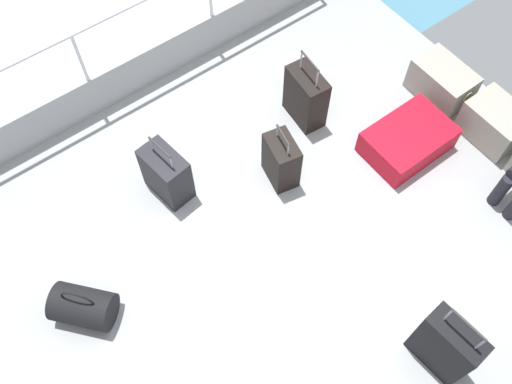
% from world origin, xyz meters
% --- Properties ---
extents(ground_plane, '(4.40, 5.20, 0.06)m').
position_xyz_m(ground_plane, '(0.00, 0.00, -0.03)').
color(ground_plane, '#939699').
extents(gunwale_port, '(0.06, 5.20, 0.45)m').
position_xyz_m(gunwale_port, '(-2.17, 0.00, 0.23)').
color(gunwale_port, '#939699').
rests_on(gunwale_port, ground_plane).
extents(railing_port, '(0.04, 4.20, 1.02)m').
position_xyz_m(railing_port, '(-2.17, 0.00, 0.78)').
color(railing_port, silver).
rests_on(railing_port, ground_plane).
extents(sea_wake, '(12.00, 12.00, 0.01)m').
position_xyz_m(sea_wake, '(-3.60, 0.00, -0.34)').
color(sea_wake, teal).
rests_on(sea_wake, ground_plane).
extents(cargo_crate_0, '(0.63, 0.38, 0.37)m').
position_xyz_m(cargo_crate_0, '(-0.30, 2.12, 0.19)').
color(cargo_crate_0, gray).
rests_on(cargo_crate_0, ground_plane).
extents(cargo_crate_1, '(0.59, 0.41, 0.37)m').
position_xyz_m(cargo_crate_1, '(0.34, 2.16, 0.19)').
color(cargo_crate_1, gray).
rests_on(cargo_crate_1, ground_plane).
extents(suitcase_1, '(0.55, 0.79, 0.26)m').
position_xyz_m(suitcase_1, '(-0.02, 1.40, 0.13)').
color(suitcase_1, '#B70C1E').
rests_on(suitcase_1, ground_plane).
extents(suitcase_2, '(0.39, 0.29, 0.66)m').
position_xyz_m(suitcase_2, '(-0.49, 0.26, 0.26)').
color(suitcase_2, black).
rests_on(suitcase_2, ground_plane).
extents(suitcase_3, '(0.45, 0.28, 0.78)m').
position_xyz_m(suitcase_3, '(-0.90, 0.88, 0.29)').
color(suitcase_3, black).
rests_on(suitcase_3, ground_plane).
extents(suitcase_4, '(0.46, 0.24, 0.86)m').
position_xyz_m(suitcase_4, '(1.52, 0.20, 0.33)').
color(suitcase_4, black).
rests_on(suitcase_4, ground_plane).
extents(suitcase_5, '(0.46, 0.31, 0.68)m').
position_xyz_m(suitcase_5, '(-0.98, -0.62, 0.26)').
color(suitcase_5, black).
rests_on(suitcase_5, ground_plane).
extents(duffel_bag, '(0.57, 0.55, 0.46)m').
position_xyz_m(duffel_bag, '(-0.40, -1.78, 0.16)').
color(duffel_bag, black).
rests_on(duffel_bag, ground_plane).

